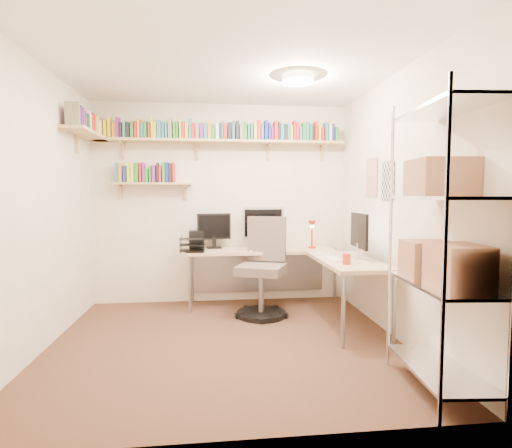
{
  "coord_description": "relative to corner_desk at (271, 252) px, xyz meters",
  "views": [
    {
      "loc": [
        -0.14,
        -3.61,
        1.35
      ],
      "look_at": [
        0.33,
        0.55,
        1.05
      ],
      "focal_mm": 28.0,
      "sensor_mm": 36.0,
      "label": 1
    }
  ],
  "objects": [
    {
      "name": "wire_rack",
      "position": [
        0.86,
        -2.07,
        0.4
      ],
      "size": [
        0.5,
        0.91,
        2.03
      ],
      "rotation": [
        0.0,
        0.0,
        -0.09
      ],
      "color": "silver",
      "rests_on": "ground"
    },
    {
      "name": "ground",
      "position": [
        -0.56,
        -0.98,
        -0.69
      ],
      "size": [
        3.2,
        3.2,
        0.0
      ],
      "primitive_type": "plane",
      "color": "#44261D",
      "rests_on": "ground"
    },
    {
      "name": "wall_shelves",
      "position": [
        -0.96,
        0.32,
        1.34
      ],
      "size": [
        3.12,
        1.09,
        0.8
      ],
      "color": "tan",
      "rests_on": "ground"
    },
    {
      "name": "office_chair",
      "position": [
        -0.12,
        -0.17,
        -0.22
      ],
      "size": [
        0.64,
        0.65,
        1.11
      ],
      "rotation": [
        0.0,
        0.0,
        -0.4
      ],
      "color": "black",
      "rests_on": "ground"
    },
    {
      "name": "corner_desk",
      "position": [
        0.0,
        0.0,
        0.0
      ],
      "size": [
        2.03,
        1.81,
        1.21
      ],
      "color": "#D4AF8A",
      "rests_on": "ground"
    },
    {
      "name": "room_shell",
      "position": [
        -0.56,
        -0.98,
        0.86
      ],
      "size": [
        3.24,
        3.04,
        2.52
      ],
      "color": "beige",
      "rests_on": "ground"
    }
  ]
}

